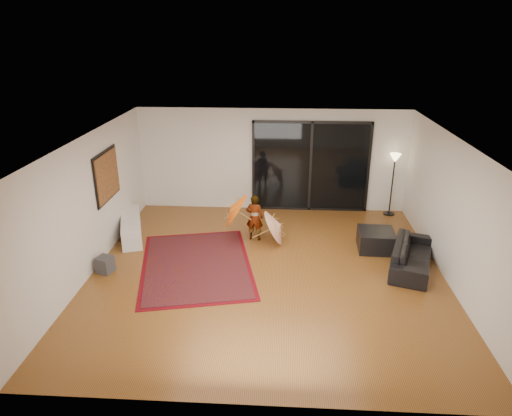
# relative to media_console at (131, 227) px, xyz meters

# --- Properties ---
(floor) EXTENTS (7.00, 7.00, 0.00)m
(floor) POSITION_rel_media_console_xyz_m (3.25, -1.52, -0.24)
(floor) COLOR brown
(floor) RESTS_ON ground
(ceiling) EXTENTS (7.00, 7.00, 0.00)m
(ceiling) POSITION_rel_media_console_xyz_m (3.25, -1.52, 2.46)
(ceiling) COLOR white
(ceiling) RESTS_ON wall_back
(wall_back) EXTENTS (7.00, 0.00, 7.00)m
(wall_back) POSITION_rel_media_console_xyz_m (3.25, 1.98, 1.11)
(wall_back) COLOR silver
(wall_back) RESTS_ON floor
(wall_front) EXTENTS (7.00, 0.00, 7.00)m
(wall_front) POSITION_rel_media_console_xyz_m (3.25, -5.02, 1.11)
(wall_front) COLOR silver
(wall_front) RESTS_ON floor
(wall_left) EXTENTS (0.00, 7.00, 7.00)m
(wall_left) POSITION_rel_media_console_xyz_m (-0.25, -1.52, 1.11)
(wall_left) COLOR silver
(wall_left) RESTS_ON floor
(wall_right) EXTENTS (0.00, 7.00, 7.00)m
(wall_right) POSITION_rel_media_console_xyz_m (6.75, -1.52, 1.11)
(wall_right) COLOR silver
(wall_right) RESTS_ON floor
(sliding_door) EXTENTS (3.06, 0.07, 2.40)m
(sliding_door) POSITION_rel_media_console_xyz_m (4.25, 1.94, 0.96)
(sliding_door) COLOR black
(sliding_door) RESTS_ON wall_back
(painting) EXTENTS (0.04, 1.28, 1.08)m
(painting) POSITION_rel_media_console_xyz_m (-0.21, -0.52, 1.41)
(painting) COLOR black
(painting) RESTS_ON wall_left
(media_console) EXTENTS (0.94, 1.76, 0.48)m
(media_console) POSITION_rel_media_console_xyz_m (0.00, 0.00, 0.00)
(media_console) COLOR white
(media_console) RESTS_ON floor
(speaker) EXTENTS (0.36, 0.36, 0.33)m
(speaker) POSITION_rel_media_console_xyz_m (0.00, -1.72, -0.07)
(speaker) COLOR #424244
(speaker) RESTS_ON floor
(persian_rug) EXTENTS (2.82, 3.49, 0.02)m
(persian_rug) POSITION_rel_media_console_xyz_m (1.77, -1.33, -0.23)
(persian_rug) COLOR #600811
(persian_rug) RESTS_ON floor
(sofa) EXTENTS (1.28, 1.98, 0.54)m
(sofa) POSITION_rel_media_console_xyz_m (6.20, -1.14, 0.03)
(sofa) COLOR black
(sofa) RESTS_ON floor
(ottoman) EXTENTS (0.80, 0.80, 0.44)m
(ottoman) POSITION_rel_media_console_xyz_m (5.62, -0.36, -0.02)
(ottoman) COLOR black
(ottoman) RESTS_ON floor
(floor_lamp) EXTENTS (0.28, 0.28, 1.64)m
(floor_lamp) POSITION_rel_media_console_xyz_m (6.35, 1.73, 1.06)
(floor_lamp) COLOR black
(floor_lamp) RESTS_ON floor
(child) EXTENTS (0.43, 0.32, 1.09)m
(child) POSITION_rel_media_console_xyz_m (2.90, -0.01, 0.31)
(child) COLOR #999999
(child) RESTS_ON floor
(parasol_orange) EXTENTS (0.62, 0.87, 0.89)m
(parasol_orange) POSITION_rel_media_console_xyz_m (2.35, -0.06, 0.50)
(parasol_orange) COLOR #EB5E0C
(parasol_orange) RESTS_ON child
(parasol_white) EXTENTS (0.57, 0.84, 0.93)m
(parasol_white) POSITION_rel_media_console_xyz_m (3.50, -0.16, 0.27)
(parasol_white) COLOR white
(parasol_white) RESTS_ON floor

